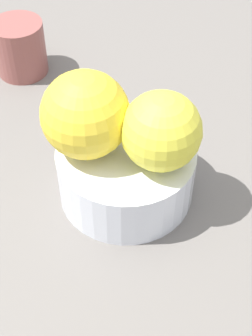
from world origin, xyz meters
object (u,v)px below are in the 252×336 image
orange_in_bowl_1 (85,115)px  ceramic_cup (20,48)px  fruit_bowl (126,173)px  orange_in_bowl_0 (161,131)px

orange_in_bowl_1 → ceramic_cup: size_ratio=1.19×
fruit_bowl → orange_in_bowl_1: (3.35, -1.74, 7.27)cm
fruit_bowl → ceramic_cup: bearing=-76.0°
orange_in_bowl_0 → ceramic_cup: orange_in_bowl_0 is taller
orange_in_bowl_0 → orange_in_bowl_1: bearing=-32.9°
orange_in_bowl_1 → ceramic_cup: bearing=-83.1°
fruit_bowl → orange_in_bowl_0: bearing=141.0°
orange_in_bowl_1 → ceramic_cup: orange_in_bowl_1 is taller
orange_in_bowl_0 → orange_in_bowl_1: orange_in_bowl_1 is taller
fruit_bowl → ceramic_cup: (6.07, -24.36, 0.67)cm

